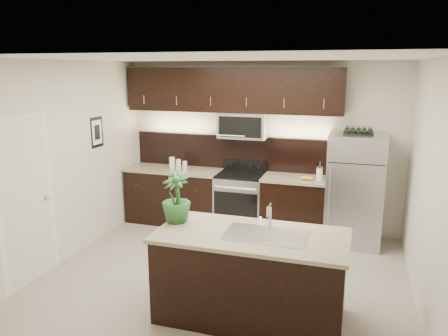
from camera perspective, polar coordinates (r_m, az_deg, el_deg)
name	(u,v)px	position (r m, az deg, el deg)	size (l,w,h in m)	color
ground	(224,276)	(5.73, 0.05, -13.96)	(4.50, 4.50, 0.00)	gray
room_walls	(215,145)	(5.19, -1.24, 2.98)	(4.52, 4.02, 2.71)	beige
counter_run	(229,200)	(7.18, 0.60, -4.25)	(3.51, 0.65, 0.94)	black
upper_fixtures	(233,97)	(7.01, 1.19, 9.24)	(3.49, 0.40, 1.66)	black
island	(251,276)	(4.71, 3.51, -13.86)	(1.96, 0.96, 0.94)	black
sink_faucet	(266,233)	(4.49, 5.51, -8.51)	(0.84, 0.50, 0.28)	silver
refrigerator	(354,190)	(6.74, 16.67, -2.74)	(0.80, 0.73, 1.67)	#B2B2B7
wine_rack	(359,131)	(6.57, 17.17, 4.67)	(0.41, 0.25, 0.10)	black
plant	(176,197)	(4.79, -6.26, -3.79)	(0.31, 0.31, 0.56)	#215120
canisters	(177,164)	(7.30, -6.18, 0.51)	(0.30, 0.11, 0.20)	silver
french_press	(319,173)	(6.72, 12.36, -0.67)	(0.10, 0.10, 0.28)	silver
bananas	(304,177)	(6.73, 10.46, -1.23)	(0.19, 0.15, 0.06)	gold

